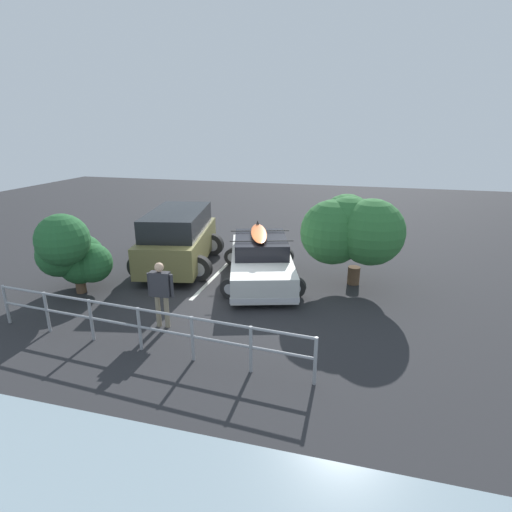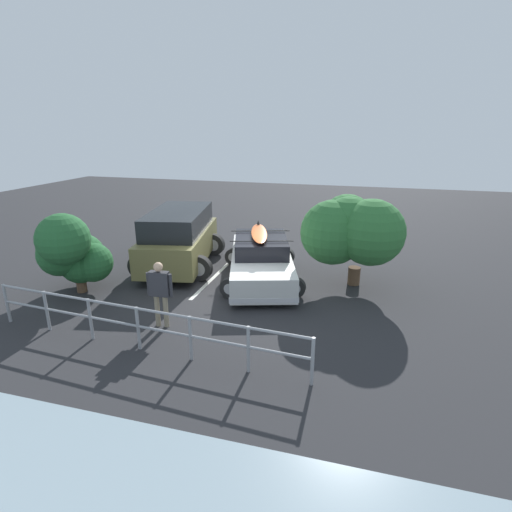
% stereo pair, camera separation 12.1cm
% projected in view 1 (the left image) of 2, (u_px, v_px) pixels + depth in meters
% --- Properties ---
extents(ground_plane, '(44.00, 44.00, 0.02)m').
position_uv_depth(ground_plane, '(239.00, 286.00, 11.93)').
color(ground_plane, '#28282B').
rests_on(ground_plane, ground).
extents(parking_stripe, '(0.12, 4.09, 0.00)m').
position_uv_depth(parking_stripe, '(216.00, 275.00, 12.84)').
color(parking_stripe, silver).
rests_on(parking_stripe, ground).
extents(sedan_car, '(3.11, 4.82, 1.60)m').
position_uv_depth(sedan_car, '(261.00, 260.00, 12.32)').
color(sedan_car, silver).
rests_on(sedan_car, ground).
extents(suv_car, '(3.13, 4.63, 1.93)m').
position_uv_depth(suv_car, '(179.00, 238.00, 13.34)').
color(suv_car, brown).
rests_on(suv_car, ground).
extents(person_bystander, '(0.63, 0.22, 1.61)m').
position_uv_depth(person_bystander, '(161.00, 289.00, 9.24)').
color(person_bystander, gray).
rests_on(person_bystander, ground).
extents(railing_fence, '(7.53, 0.60, 0.98)m').
position_uv_depth(railing_fence, '(139.00, 323.00, 8.37)').
color(railing_fence, gray).
rests_on(railing_fence, ground).
extents(bush_near_left, '(2.88, 2.78, 2.71)m').
position_uv_depth(bush_near_left, '(352.00, 228.00, 11.40)').
color(bush_near_left, brown).
rests_on(bush_near_left, ground).
extents(bush_near_right, '(1.96, 2.35, 2.41)m').
position_uv_depth(bush_near_right, '(71.00, 252.00, 11.09)').
color(bush_near_right, brown).
rests_on(bush_near_right, ground).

